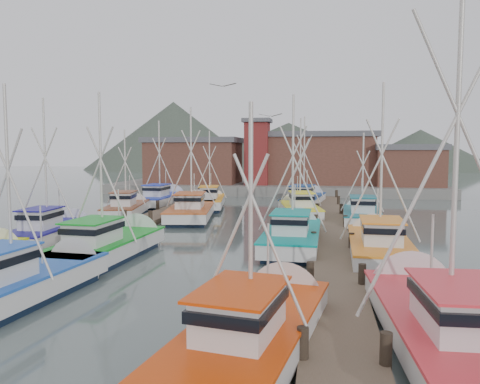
% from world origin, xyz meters
% --- Properties ---
extents(ground, '(260.00, 260.00, 0.00)m').
position_xyz_m(ground, '(0.00, 0.00, 0.00)').
color(ground, '#485754').
rests_on(ground, ground).
extents(dock_left, '(2.30, 46.00, 1.50)m').
position_xyz_m(dock_left, '(-7.00, 4.04, 0.21)').
color(dock_left, brown).
rests_on(dock_left, ground).
extents(dock_right, '(2.30, 46.00, 1.50)m').
position_xyz_m(dock_right, '(7.00, 4.04, 0.21)').
color(dock_right, brown).
rests_on(dock_right, ground).
extents(quay, '(44.00, 16.00, 1.20)m').
position_xyz_m(quay, '(0.00, 37.00, 0.60)').
color(quay, gray).
rests_on(quay, ground).
extents(shed_left, '(12.72, 8.48, 6.20)m').
position_xyz_m(shed_left, '(-11.00, 35.00, 4.34)').
color(shed_left, brown).
rests_on(shed_left, quay).
extents(shed_center, '(14.84, 9.54, 6.90)m').
position_xyz_m(shed_center, '(6.00, 37.00, 4.69)').
color(shed_center, brown).
rests_on(shed_center, quay).
extents(shed_right, '(8.48, 6.36, 5.20)m').
position_xyz_m(shed_right, '(17.00, 34.00, 3.84)').
color(shed_right, brown).
rests_on(shed_right, quay).
extents(lookout_tower, '(3.60, 3.60, 8.50)m').
position_xyz_m(lookout_tower, '(-2.00, 33.00, 5.55)').
color(lookout_tower, maroon).
rests_on(lookout_tower, quay).
extents(distant_hills, '(175.00, 140.00, 42.00)m').
position_xyz_m(distant_hills, '(-12.76, 122.59, 0.00)').
color(distant_hills, '#475345').
rests_on(distant_hills, ground).
extents(boat_0, '(3.47, 8.93, 8.63)m').
position_xyz_m(boat_0, '(-4.47, -11.89, 0.68)').
color(boat_0, black).
rests_on(boat_0, ground).
extents(boat_1, '(4.08, 9.24, 7.55)m').
position_xyz_m(boat_1, '(4.74, -14.97, 0.68)').
color(boat_1, black).
rests_on(boat_1, ground).
extents(boat_3, '(4.96, 10.00, 12.52)m').
position_xyz_m(boat_3, '(9.81, -13.59, 0.70)').
color(boat_3, black).
rests_on(boat_3, ground).
extents(boat_4, '(3.76, 9.55, 9.28)m').
position_xyz_m(boat_4, '(-4.40, -4.98, 0.68)').
color(boat_4, black).
rests_on(boat_4, ground).
extents(boat_5, '(3.86, 9.62, 9.55)m').
position_xyz_m(boat_5, '(4.79, -0.34, 0.68)').
color(boat_5, black).
rests_on(boat_5, ground).
extents(boat_6, '(3.75, 8.49, 9.33)m').
position_xyz_m(boat_6, '(-9.76, -1.57, 0.69)').
color(boat_6, black).
rests_on(boat_6, ground).
extents(boat_7, '(3.96, 9.31, 9.76)m').
position_xyz_m(boat_7, '(9.34, -2.43, 0.69)').
color(boat_7, black).
rests_on(boat_7, ground).
extents(boat_8, '(4.81, 10.80, 10.05)m').
position_xyz_m(boat_8, '(-4.19, 10.00, 0.68)').
color(boat_8, black).
rests_on(boat_8, ground).
extents(boat_9, '(4.18, 9.04, 8.97)m').
position_xyz_m(boat_9, '(4.48, 12.09, 0.68)').
color(boat_9, black).
rests_on(boat_9, ground).
extents(boat_10, '(4.09, 8.74, 8.00)m').
position_xyz_m(boat_10, '(-9.95, 10.01, 0.68)').
color(boat_10, black).
rests_on(boat_10, ground).
extents(boat_11, '(3.17, 8.67, 7.64)m').
position_xyz_m(boat_11, '(9.41, 9.26, 0.68)').
color(boat_11, black).
rests_on(boat_11, ground).
extents(boat_12, '(3.80, 8.59, 8.16)m').
position_xyz_m(boat_12, '(-4.39, 16.97, 0.68)').
color(boat_12, black).
rests_on(boat_12, ground).
extents(boat_13, '(4.39, 10.34, 9.89)m').
position_xyz_m(boat_13, '(4.72, 19.99, 0.68)').
color(boat_13, black).
rests_on(boat_13, ground).
extents(boat_14, '(3.91, 9.50, 9.44)m').
position_xyz_m(boat_14, '(-9.83, 18.47, 0.69)').
color(boat_14, black).
rests_on(boat_14, ground).
extents(gull_near, '(1.54, 0.60, 0.24)m').
position_xyz_m(gull_near, '(0.80, -1.16, 9.26)').
color(gull_near, slate).
rests_on(gull_near, ground).
extents(gull_far, '(1.55, 0.65, 0.24)m').
position_xyz_m(gull_far, '(3.05, 2.97, 7.85)').
color(gull_far, slate).
rests_on(gull_far, ground).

